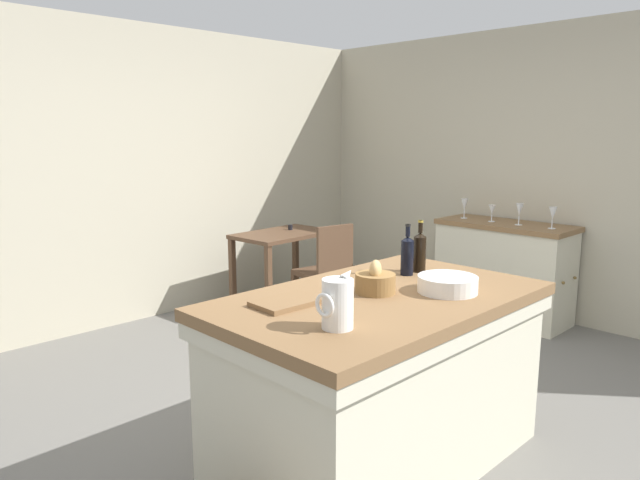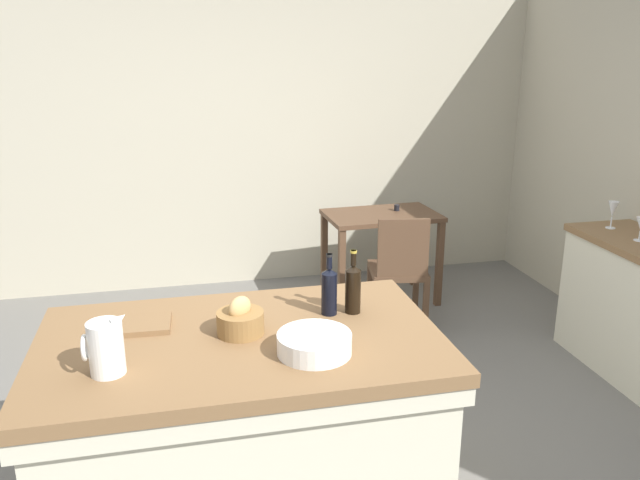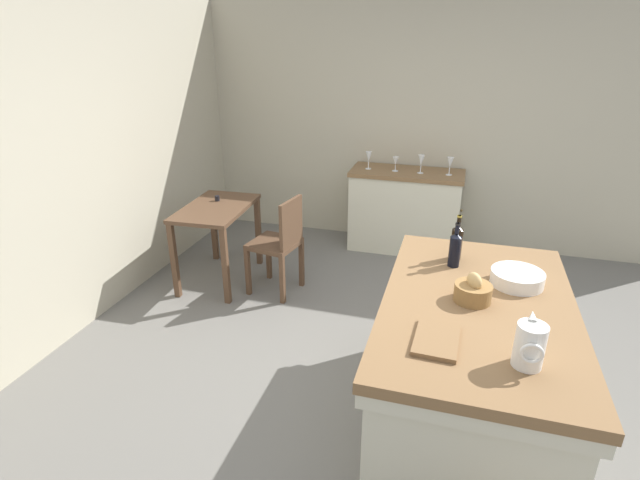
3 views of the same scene
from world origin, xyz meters
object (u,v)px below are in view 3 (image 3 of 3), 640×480
at_px(writing_desk, 217,219).
at_px(wine_glass_left, 421,161).
at_px(cutting_board, 437,339).
at_px(pitcher, 530,345).
at_px(island_table, 470,364).
at_px(wine_glass_middle, 396,161).
at_px(wash_bowl, 517,278).
at_px(wine_glass_far_left, 450,163).
at_px(wine_glass_right, 369,157).
at_px(side_cabinet, 405,210).
at_px(bread_basket, 473,291).
at_px(wine_bottle_dark, 457,242).
at_px(wooden_chair, 280,242).
at_px(wine_bottle_amber, 455,249).

bearing_deg(writing_desk, wine_glass_left, -55.35).
bearing_deg(writing_desk, cutting_board, -130.69).
height_order(pitcher, cutting_board, pitcher).
bearing_deg(island_table, pitcher, -159.09).
xyz_separation_m(cutting_board, wine_glass_middle, (3.03, 0.64, 0.09)).
height_order(wash_bowl, wine_glass_far_left, wine_glass_far_left).
distance_m(island_table, wine_glass_far_left, 2.66).
distance_m(wash_bowl, wine_glass_right, 2.68).
bearing_deg(wine_glass_left, wash_bowl, -161.27).
bearing_deg(side_cabinet, bread_basket, -165.56).
bearing_deg(wine_glass_middle, wine_glass_right, 88.35).
relative_size(side_cabinet, bread_basket, 5.95).
height_order(wine_bottle_dark, wine_glass_far_left, wine_bottle_dark).
distance_m(bread_basket, wine_glass_middle, 2.70).
bearing_deg(writing_desk, wooden_chair, -96.34).
bearing_deg(cutting_board, writing_desk, 49.31).
xyz_separation_m(wooden_chair, cutting_board, (-1.75, -1.46, 0.40)).
bearing_deg(wine_glass_left, cutting_board, -172.85).
xyz_separation_m(wash_bowl, wine_bottle_dark, (0.26, 0.36, 0.08)).
xyz_separation_m(writing_desk, wine_glass_far_left, (1.21, -2.02, 0.38)).
relative_size(pitcher, bread_basket, 1.24).
distance_m(wooden_chair, wash_bowl, 2.18).
bearing_deg(wine_glass_left, wine_glass_middle, 88.11).
bearing_deg(wine_glass_far_left, wine_glass_right, 89.68).
bearing_deg(island_table, writing_desk, 59.18).
bearing_deg(wine_bottle_amber, writing_desk, 66.04).
height_order(side_cabinet, pitcher, pitcher).
relative_size(wine_bottle_dark, wine_glass_right, 1.62).
bearing_deg(cutting_board, side_cabinet, 9.57).
relative_size(wine_glass_middle, wine_glass_right, 0.82).
xyz_separation_m(writing_desk, bread_basket, (-1.37, -2.27, 0.32)).
relative_size(wooden_chair, wine_bottle_amber, 3.18).
relative_size(wine_bottle_amber, wine_glass_left, 1.52).
xyz_separation_m(wine_glass_middle, wine_glass_right, (0.01, 0.29, 0.02)).
relative_size(writing_desk, wine_bottle_dark, 3.11).
relative_size(island_table, pitcher, 6.81).
bearing_deg(writing_desk, wine_glass_right, -44.24).
bearing_deg(wine_glass_middle, pitcher, -161.58).
relative_size(cutting_board, wine_bottle_dark, 1.04).
bearing_deg(cutting_board, island_table, -23.93).
bearing_deg(side_cabinet, wash_bowl, -158.62).
relative_size(side_cabinet, wine_bottle_dark, 4.01).
bearing_deg(wooden_chair, wine_glass_middle, -32.73).
relative_size(island_table, wine_bottle_amber, 5.89).
distance_m(bread_basket, wine_glass_far_left, 2.60).
bearing_deg(wine_glass_right, wine_glass_middle, -91.65).
xyz_separation_m(island_table, wine_glass_left, (2.58, 0.57, 0.53)).
relative_size(writing_desk, wooden_chair, 1.02).
xyz_separation_m(writing_desk, wine_glass_left, (1.20, -1.74, 0.38)).
xyz_separation_m(pitcher, wine_bottle_amber, (0.93, 0.35, 0.01)).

